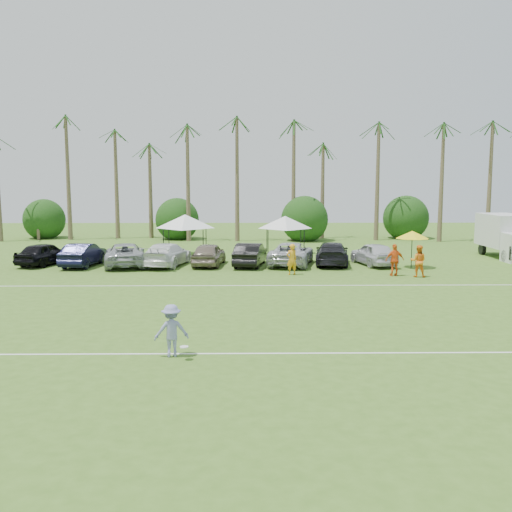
{
  "coord_description": "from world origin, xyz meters",
  "views": [
    {
      "loc": [
        0.78,
        -15.7,
        5.49
      ],
      "look_at": [
        1.18,
        13.88,
        1.6
      ],
      "focal_mm": 40.0,
      "sensor_mm": 36.0,
      "label": 1
    }
  ],
  "objects": [
    {
      "name": "palm_tree_2",
      "position": [
        -12.0,
        38.0,
        9.21
      ],
      "size": [
        2.4,
        2.4,
        10.9
      ],
      "color": "brown",
      "rests_on": "ground"
    },
    {
      "name": "bush_tree_1",
      "position": [
        -6.0,
        39.0,
        1.8
      ],
      "size": [
        4.0,
        4.0,
        4.0
      ],
      "color": "brown",
      "rests_on": "ground"
    },
    {
      "name": "palm_tree_5",
      "position": [
        0.0,
        38.0,
        8.35
      ],
      "size": [
        2.4,
        2.4,
        9.9
      ],
      "color": "brown",
      "rests_on": "ground"
    },
    {
      "name": "palm_tree_0",
      "position": [
        -22.0,
        38.0,
        7.48
      ],
      "size": [
        2.4,
        2.4,
        8.9
      ],
      "color": "brown",
      "rests_on": "ground"
    },
    {
      "name": "box_truck",
      "position": [
        19.34,
        24.74,
        1.66
      ],
      "size": [
        2.38,
        6.03,
        3.11
      ],
      "rotation": [
        0.0,
        0.0,
        0.0
      ],
      "color": "silver",
      "rests_on": "ground"
    },
    {
      "name": "palm_tree_1",
      "position": [
        -17.0,
        38.0,
        8.35
      ],
      "size": [
        2.4,
        2.4,
        9.9
      ],
      "color": "brown",
      "rests_on": "ground"
    },
    {
      "name": "sideline_player_a",
      "position": [
        3.34,
        17.54,
        0.92
      ],
      "size": [
        0.79,
        0.66,
        1.83
      ],
      "primitive_type": "imported",
      "rotation": [
        0.0,
        0.0,
        3.54
      ],
      "color": "orange",
      "rests_on": "ground"
    },
    {
      "name": "market_umbrella",
      "position": [
        11.17,
        20.12,
        2.12
      ],
      "size": [
        2.13,
        2.13,
        2.37
      ],
      "color": "black",
      "rests_on": "ground"
    },
    {
      "name": "bush_tree_2",
      "position": [
        6.0,
        39.0,
        1.8
      ],
      "size": [
        4.0,
        4.0,
        4.0
      ],
      "color": "brown",
      "rests_on": "ground"
    },
    {
      "name": "canopy_tent_right",
      "position": [
        3.57,
        27.52,
        2.87
      ],
      "size": [
        4.14,
        4.14,
        3.35
      ],
      "color": "black",
      "rests_on": "ground"
    },
    {
      "name": "palm_tree_6",
      "position": [
        4.0,
        38.0,
        9.21
      ],
      "size": [
        2.4,
        2.4,
        10.9
      ],
      "color": "brown",
      "rests_on": "ground"
    },
    {
      "name": "palm_tree_3",
      "position": [
        -8.0,
        38.0,
        10.06
      ],
      "size": [
        2.4,
        2.4,
        11.9
      ],
      "color": "brown",
      "rests_on": "ground"
    },
    {
      "name": "parked_car_3",
      "position": [
        -4.53,
        21.18,
        0.75
      ],
      "size": [
        3.04,
        5.49,
        1.51
      ],
      "primitive_type": "imported",
      "rotation": [
        0.0,
        0.0,
        2.95
      ],
      "color": "white",
      "rests_on": "ground"
    },
    {
      "name": "field_lines",
      "position": [
        0.0,
        8.0,
        0.01
      ],
      "size": [
        80.0,
        12.1,
        0.01
      ],
      "color": "white",
      "rests_on": "ground"
    },
    {
      "name": "sideline_player_b",
      "position": [
        10.58,
        16.66,
        0.92
      ],
      "size": [
        1.07,
        0.94,
        1.85
      ],
      "primitive_type": "imported",
      "rotation": [
        0.0,
        0.0,
        2.83
      ],
      "color": "orange",
      "rests_on": "ground"
    },
    {
      "name": "sideline_player_c",
      "position": [
        9.31,
        17.04,
        0.93
      ],
      "size": [
        1.13,
        0.56,
        1.87
      ],
      "primitive_type": "imported",
      "rotation": [
        0.0,
        0.0,
        3.24
      ],
      "color": "orange",
      "rests_on": "ground"
    },
    {
      "name": "parked_car_7",
      "position": [
        6.31,
        21.61,
        0.75
      ],
      "size": [
        2.82,
        5.44,
        1.51
      ],
      "primitive_type": "imported",
      "rotation": [
        0.0,
        0.0,
        3.0
      ],
      "color": "black",
      "rests_on": "ground"
    },
    {
      "name": "parked_car_4",
      "position": [
        -1.82,
        21.32,
        0.75
      ],
      "size": [
        2.26,
        4.59,
        1.51
      ],
      "primitive_type": "imported",
      "rotation": [
        0.0,
        0.0,
        3.03
      ],
      "color": "gray",
      "rests_on": "ground"
    },
    {
      "name": "frisbee_player",
      "position": [
        -1.64,
        1.76,
        0.83
      ],
      "size": [
        1.19,
        0.95,
        1.67
      ],
      "rotation": [
        0.0,
        0.0,
        3.37
      ],
      "color": "#8185B7",
      "rests_on": "ground"
    },
    {
      "name": "palm_tree_10",
      "position": [
        23.0,
        38.0,
        9.21
      ],
      "size": [
        2.4,
        2.4,
        10.9
      ],
      "color": "brown",
      "rests_on": "ground"
    },
    {
      "name": "parked_car_6",
      "position": [
        3.6,
        21.48,
        0.75
      ],
      "size": [
        3.59,
        5.83,
        1.51
      ],
      "primitive_type": "imported",
      "rotation": [
        0.0,
        0.0,
        2.93
      ],
      "color": "#B8B9BE",
      "rests_on": "ground"
    },
    {
      "name": "parked_car_0",
      "position": [
        -12.66,
        21.69,
        0.75
      ],
      "size": [
        3.07,
        4.76,
        1.51
      ],
      "primitive_type": "imported",
      "rotation": [
        0.0,
        0.0,
        2.82
      ],
      "color": "black",
      "rests_on": "ground"
    },
    {
      "name": "bush_tree_0",
      "position": [
        -19.0,
        39.0,
        1.8
      ],
      "size": [
        4.0,
        4.0,
        4.0
      ],
      "color": "brown",
      "rests_on": "ground"
    },
    {
      "name": "palm_tree_7",
      "position": [
        8.0,
        38.0,
        10.06
      ],
      "size": [
        2.4,
        2.4,
        11.9
      ],
      "color": "brown",
      "rests_on": "ground"
    },
    {
      "name": "parked_car_1",
      "position": [
        -9.95,
        21.13,
        0.75
      ],
      "size": [
        2.04,
        4.71,
        1.51
      ],
      "primitive_type": "imported",
      "rotation": [
        0.0,
        0.0,
        3.04
      ],
      "color": "black",
      "rests_on": "ground"
    },
    {
      "name": "canopy_tent_left",
      "position": [
        -3.9,
        26.51,
        3.05
      ],
      "size": [
        4.4,
        4.4,
        3.56
      ],
      "color": "black",
      "rests_on": "ground"
    },
    {
      "name": "palm_tree_4",
      "position": [
        -4.0,
        38.0,
        7.48
      ],
      "size": [
        2.4,
        2.4,
        8.9
      ],
      "color": "brown",
      "rests_on": "ground"
    },
    {
      "name": "palm_tree_8",
      "position": [
        13.0,
        38.0,
        7.48
      ],
      "size": [
        2.4,
        2.4,
        8.9
      ],
      "color": "brown",
      "rests_on": "ground"
    },
    {
      "name": "parked_car_5",
      "position": [
        0.89,
        21.14,
        0.75
      ],
      "size": [
        2.33,
        4.77,
        1.51
      ],
      "primitive_type": "imported",
      "rotation": [
        0.0,
        0.0,
        2.97
      ],
      "color": "black",
      "rests_on": "ground"
    },
    {
      "name": "parked_car_2",
      "position": [
        -7.24,
        21.15,
        0.75
      ],
      "size": [
        3.54,
        5.81,
        1.51
      ],
      "primitive_type": "imported",
      "rotation": [
        0.0,
        0.0,
        3.34
      ],
      "color": "#9C9FA4",
      "rests_on": "ground"
    },
    {
      "name": "parked_car_8",
      "position": [
        9.02,
        21.35,
        0.75
      ],
      "size": [
        2.71,
        4.71,
        1.51
      ],
      "primitive_type": "imported",
      "rotation": [
        0.0,
        0.0,
        3.36
      ],
      "color": "silver",
      "rests_on": "ground"
    },
    {
      "name": "bush_tree_3",
      "position": [
        16.0,
        39.0,
        1.8
      ],
      "size": [
        4.0,
        4.0,
        4.0
      ],
      "color": "brown",
      "rests_on": "ground"
    },
    {
      "name": "ground",
      "position": [
        0.0,
        0.0,
        0.0
      ],
      "size": [
        120.0,
        120.0,
        0.0
      ],
      "primitive_type": "plane",
      "color": "#3F661E",
      "rests_on": "ground"
    },
    {
      "name": "palm_tree_9",
      "position": [
        18.0,
        38.0,
        8.35
      ],
      "size": [
        2.4,
        2.4,
        9.9
      ],
      "color": "brown",
      "rests_on": "ground"
    }
  ]
}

